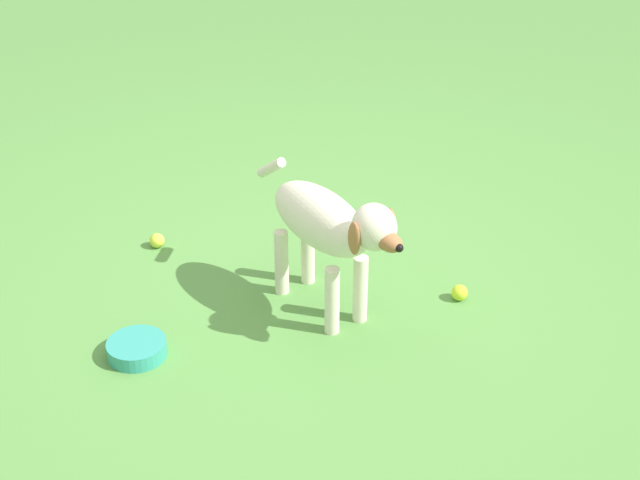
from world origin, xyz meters
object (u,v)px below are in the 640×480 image
tennis_ball_0 (318,195)px  water_bowl (137,349)px  tennis_ball_2 (460,293)px  tennis_ball_1 (157,241)px  dog (328,226)px

tennis_ball_0 → water_bowl: 1.39m
tennis_ball_0 → water_bowl: size_ratio=0.30×
tennis_ball_0 → tennis_ball_2: size_ratio=1.00×
tennis_ball_1 → water_bowl: tennis_ball_1 is taller
dog → tennis_ball_1: dog is taller
tennis_ball_1 → tennis_ball_2: size_ratio=1.00×
dog → tennis_ball_1: size_ratio=12.72×
tennis_ball_1 → water_bowl: 0.78m
tennis_ball_2 → tennis_ball_1: bearing=52.9°
tennis_ball_0 → tennis_ball_2: bearing=-165.2°
dog → water_bowl: 0.84m
tennis_ball_1 → tennis_ball_0: bearing=-78.0°
tennis_ball_1 → tennis_ball_2: (-0.82, -1.08, 0.00)m
tennis_ball_0 → tennis_ball_1: size_ratio=1.00×
water_bowl → tennis_ball_1: bearing=-15.6°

